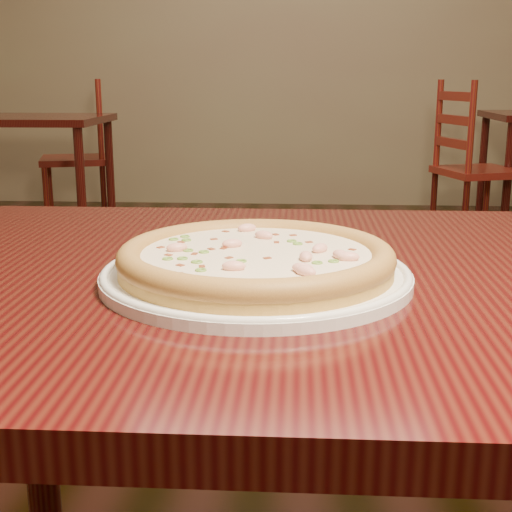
# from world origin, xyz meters

# --- Properties ---
(hero_table) EXTENTS (1.20, 0.80, 0.75)m
(hero_table) POSITION_xyz_m (0.17, -0.17, 0.65)
(hero_table) COLOR black
(hero_table) RESTS_ON ground
(plate) EXTENTS (0.35, 0.35, 0.02)m
(plate) POSITION_xyz_m (0.05, -0.22, 0.76)
(plate) COLOR white
(plate) RESTS_ON hero_table
(pizza) EXTENTS (0.31, 0.31, 0.03)m
(pizza) POSITION_xyz_m (0.05, -0.23, 0.78)
(pizza) COLOR #BD8F3D
(pizza) RESTS_ON plate
(bg_table_left) EXTENTS (1.00, 0.70, 0.75)m
(bg_table_left) POSITION_xyz_m (-1.51, 3.03, 0.65)
(bg_table_left) COLOR black
(bg_table_left) RESTS_ON ground
(chair_b) EXTENTS (0.52, 0.52, 0.95)m
(chair_b) POSITION_xyz_m (-1.33, 3.66, 0.44)
(chair_b) COLOR #5B0F13
(chair_b) RESTS_ON ground
(chair_c) EXTENTS (0.53, 0.53, 0.95)m
(chair_c) POSITION_xyz_m (1.09, 3.19, 0.44)
(chair_c) COLOR #5B0F13
(chair_c) RESTS_ON ground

